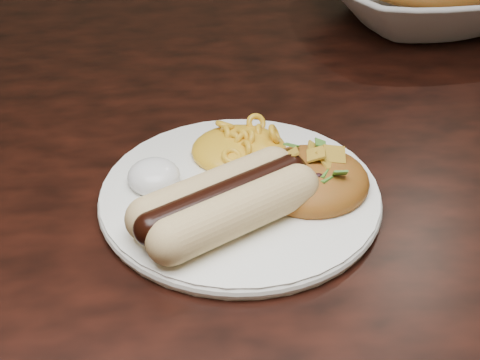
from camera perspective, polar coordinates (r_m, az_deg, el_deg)
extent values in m
cube|color=black|center=(0.74, -6.10, 4.90)|extent=(1.60, 0.90, 0.04)
cylinder|color=white|center=(0.58, 0.00, -1.31)|extent=(0.25, 0.25, 0.01)
cylinder|color=#EDDD91|center=(0.52, -1.10, -2.94)|extent=(0.12, 0.09, 0.04)
cylinder|color=#EDDD91|center=(0.55, -1.44, -0.87)|extent=(0.12, 0.09, 0.04)
cylinder|color=black|center=(0.53, -1.28, -1.54)|extent=(0.13, 0.09, 0.03)
ellipsoid|color=yellow|center=(0.62, -0.09, 3.62)|extent=(0.10, 0.09, 0.03)
ellipsoid|color=white|center=(0.58, -7.40, 0.78)|extent=(0.05, 0.05, 0.03)
ellipsoid|color=red|center=(0.58, 6.06, 0.49)|extent=(0.10, 0.10, 0.04)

